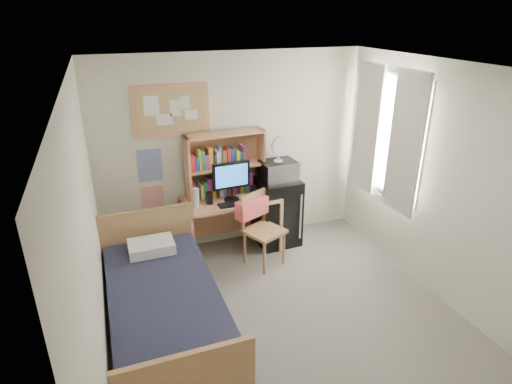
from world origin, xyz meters
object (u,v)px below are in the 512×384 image
object	(u,v)px
desk_chair	(264,231)
monitor	(231,181)
bed	(165,313)
microwave	(278,171)
speaker_right	(253,191)
desk_fan	(279,150)
desk	(231,225)
bulletin_board	(171,111)
mini_fridge	(277,211)
speaker_left	(209,198)

from	to	relation	value
desk_chair	monitor	distance (m)	0.75
bed	microwave	distance (m)	2.40
monitor	desk_chair	bearing A→B (deg)	-55.22
monitor	speaker_right	distance (m)	0.35
desk_fan	microwave	bearing A→B (deg)	0.00
desk_chair	monitor	xyz separation A→B (m)	(-0.31, 0.39, 0.57)
desk	bed	distance (m)	1.78
desk_chair	bed	distance (m)	1.71
speaker_right	desk_chair	bearing A→B (deg)	-92.40
desk_chair	speaker_right	world-z (taller)	desk_chair
monitor	desk_fan	world-z (taller)	desk_fan
monitor	speaker_right	xyz separation A→B (m)	(0.30, 0.02, -0.18)
bed	speaker_right	xyz separation A→B (m)	(1.41, 1.35, 0.57)
bulletin_board	mini_fridge	xyz separation A→B (m)	(1.31, -0.28, -1.45)
mini_fridge	speaker_left	xyz separation A→B (m)	(-0.97, -0.11, 0.39)
bulletin_board	desk_chair	size ratio (longest dim) A/B	0.98
desk_chair	mini_fridge	world-z (taller)	desk_chair
mini_fridge	desk_fan	distance (m)	0.90
mini_fridge	bed	world-z (taller)	mini_fridge
mini_fridge	microwave	bearing A→B (deg)	-90.00
speaker_left	speaker_right	xyz separation A→B (m)	(0.60, 0.03, -0.00)
bulletin_board	bed	world-z (taller)	bulletin_board
mini_fridge	desk_fan	world-z (taller)	desk_fan
desk_chair	bulletin_board	bearing A→B (deg)	116.13
monitor	speaker_right	bearing A→B (deg)	-0.00
desk_fan	desk_chair	bearing A→B (deg)	-131.31
monitor	microwave	size ratio (longest dim) A/B	1.14
bulletin_board	speaker_left	world-z (taller)	bulletin_board
monitor	desk_fan	bearing A→B (deg)	3.12
desk_chair	speaker_right	xyz separation A→B (m)	(-0.01, 0.41, 0.38)
bed	microwave	xyz separation A→B (m)	(1.78, 1.41, 0.79)
desk	microwave	bearing A→B (deg)	-1.95
mini_fridge	desk_fan	size ratio (longest dim) A/B	2.97
bulletin_board	mini_fridge	world-z (taller)	bulletin_board
microwave	bed	bearing A→B (deg)	-144.52
desk_chair	bed	bearing A→B (deg)	-170.77
desk	microwave	distance (m)	0.97
speaker_left	desk_chair	bearing A→B (deg)	-34.94
microwave	monitor	bearing A→B (deg)	-176.53
desk	speaker_left	distance (m)	0.56
desk	microwave	world-z (taller)	microwave
desk_chair	desk_fan	size ratio (longest dim) A/B	3.01
mini_fridge	desk_fan	xyz separation A→B (m)	(0.00, -0.02, 0.90)
bulletin_board	speaker_left	bearing A→B (deg)	-49.84
desk_chair	microwave	distance (m)	0.84
desk_fan	monitor	bearing A→B (deg)	-176.53
mini_fridge	monitor	bearing A→B (deg)	-174.85
desk	speaker_left	bearing A→B (deg)	-168.69
speaker_right	speaker_left	bearing A→B (deg)	180.00
mini_fridge	speaker_right	size ratio (longest dim) A/B	6.09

